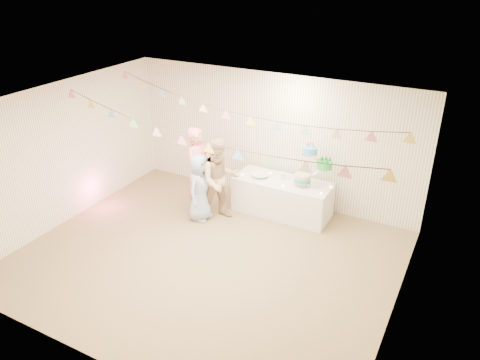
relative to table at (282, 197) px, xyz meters
The scene contains 24 objects.
floor 2.08m from the table, 103.83° to the right, with size 6.00×6.00×0.00m, color olive.
ceiling 3.05m from the table, 103.83° to the right, with size 6.00×6.00×0.00m, color silver.
back_wall 1.19m from the table, 133.85° to the left, with size 6.00×6.00×0.00m, color white.
front_wall 4.62m from the table, 96.23° to the right, with size 6.00×6.00×0.00m, color white.
left_wall 4.13m from the table, 150.31° to the right, with size 5.00×5.00×0.00m, color white.
right_wall 3.34m from the table, 38.41° to the right, with size 5.00×5.00×0.00m, color white.
table is the anchor object (origin of this frame).
cake_stand 0.97m from the table, ahead, with size 0.72×0.42×0.80m, color silver, non-canonical shape.
cake_bottom 0.63m from the table, ahead, with size 0.31×0.31×0.15m, color teal, non-canonical shape.
cake_middle 1.06m from the table, 10.86° to the left, with size 0.27×0.27×0.22m, color green, non-canonical shape.
cake_top_tier 1.14m from the table, ahead, with size 0.25×0.25×0.19m, color #48A2E4, non-canonical shape.
platter 0.62m from the table, behind, with size 0.33×0.33×0.02m, color white.
posy 0.48m from the table, 123.22° to the left, with size 0.14×0.14×0.16m, color white, non-canonical shape.
person_adult_a 1.69m from the table, 155.38° to the right, with size 0.63×0.41×1.72m, color #E97A7C.
person_adult_b 1.29m from the table, 142.08° to the right, with size 0.79×0.61×1.62m, color tan.
person_child 1.60m from the table, 144.31° to the right, with size 0.64×0.42×1.31m, color #98ADD7.
bunting_back 2.25m from the table, 118.83° to the right, with size 5.60×1.10×0.40m, color pink, non-canonical shape.
bunting_front 2.99m from the table, 102.61° to the right, with size 5.60×0.90×0.36m, color #72A5E5, non-canonical shape.
tealight_0 0.89m from the table, 169.38° to the right, with size 0.04×0.04×0.03m, color #FFD88C.
tealight_1 0.54m from the table, 152.78° to the left, with size 0.04×0.04×0.03m, color #FFD88C.
tealight_2 0.44m from the table, 65.56° to the right, with size 0.04×0.04×0.03m, color #FFD88C.
tealight_3 0.55m from the table, 32.15° to the left, with size 0.04×0.04×0.03m, color #FFD88C.
tealight_4 0.91m from the table, 12.38° to the right, with size 0.04×0.04×0.03m, color #FFD88C.
tealight_5 0.98m from the table, ahead, with size 0.04×0.04×0.03m, color #FFD88C.
Camera 1 is at (3.53, -5.44, 4.55)m, focal length 35.00 mm.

